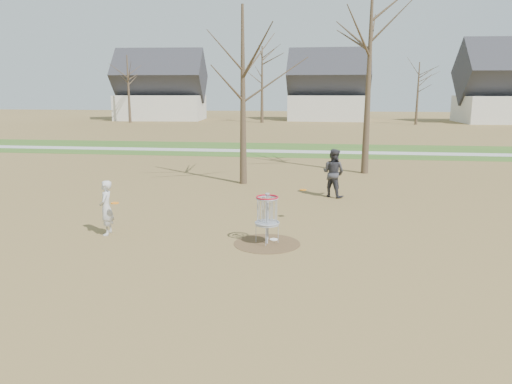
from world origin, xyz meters
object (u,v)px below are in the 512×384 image
disc_grounded (274,239)px  disc_golf_basket (267,211)px  player_standing (106,208)px  player_throwing (333,173)px

disc_grounded → disc_golf_basket: disc_golf_basket is taller
disc_grounded → player_standing: bearing=-179.0°
player_standing → disc_grounded: bearing=81.6°
player_throwing → disc_grounded: bearing=104.5°
player_standing → player_throwing: size_ratio=0.84×
player_standing → disc_grounded: 4.83m
player_standing → player_throwing: 8.83m
disc_grounded → disc_golf_basket: size_ratio=0.16×
player_standing → disc_golf_basket: size_ratio=1.16×
player_throwing → player_standing: bearing=73.4°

